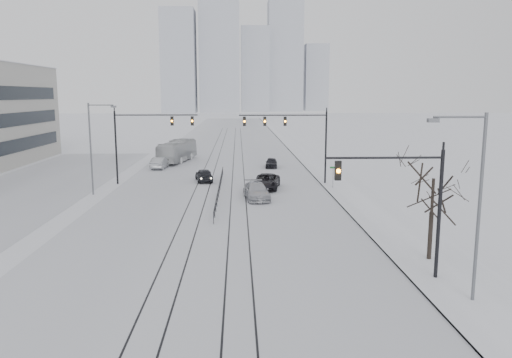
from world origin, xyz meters
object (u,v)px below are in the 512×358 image
(traffic_mast_near, at_px, (410,197))
(sedan_sb_inner, at_px, (204,175))
(sedan_sb_outer, at_px, (160,163))
(sedan_nb_front, at_px, (266,182))
(sedan_nb_far, at_px, (271,163))
(sedan_nb_right, at_px, (257,191))
(bare_tree, at_px, (433,187))
(box_truck, at_px, (177,151))

(traffic_mast_near, height_order, sedan_sb_inner, traffic_mast_near)
(sedan_sb_inner, height_order, sedan_sb_outer, sedan_sb_outer)
(sedan_nb_front, distance_m, sedan_nb_far, 15.61)
(sedan_nb_right, distance_m, sedan_nb_far, 20.97)
(traffic_mast_near, xyz_separation_m, sedan_nb_far, (-4.37, 42.01, -3.91))
(sedan_nb_right, xyz_separation_m, sedan_nb_far, (2.79, 20.78, -0.11))
(traffic_mast_near, bearing_deg, sedan_sb_inner, 112.26)
(sedan_nb_front, height_order, sedan_nb_far, sedan_nb_front)
(bare_tree, distance_m, sedan_nb_far, 39.78)
(traffic_mast_near, height_order, bare_tree, traffic_mast_near)
(sedan_sb_inner, relative_size, sedan_nb_far, 1.13)
(sedan_nb_right, relative_size, sedan_nb_far, 1.37)
(traffic_mast_near, distance_m, sedan_sb_outer, 46.00)
(sedan_nb_right, bearing_deg, box_truck, 105.08)
(traffic_mast_near, bearing_deg, sedan_nb_right, 108.65)
(bare_tree, xyz_separation_m, sedan_nb_far, (-6.78, 39.01, -3.84))
(bare_tree, height_order, sedan_nb_far, bare_tree)
(sedan_nb_right, bearing_deg, sedan_sb_outer, 114.56)
(sedan_sb_outer, distance_m, box_truck, 7.01)
(traffic_mast_near, bearing_deg, sedan_sb_outer, 114.97)
(sedan_sb_outer, bearing_deg, traffic_mast_near, 121.58)
(traffic_mast_near, height_order, sedan_nb_right, traffic_mast_near)
(traffic_mast_near, relative_size, sedan_sb_outer, 1.49)
(sedan_sb_outer, height_order, sedan_nb_far, sedan_sb_outer)
(sedan_sb_inner, height_order, sedan_nb_right, sedan_nb_right)
(sedan_nb_front, relative_size, box_truck, 0.49)
(traffic_mast_near, xyz_separation_m, sedan_nb_front, (-5.95, 26.48, -3.79))
(traffic_mast_near, bearing_deg, sedan_nb_front, 102.66)
(sedan_nb_right, bearing_deg, traffic_mast_near, -77.72)
(traffic_mast_near, xyz_separation_m, sedan_nb_right, (-7.17, 21.23, -3.80))
(sedan_sb_inner, relative_size, sedan_sb_outer, 0.92)
(sedan_sb_inner, xyz_separation_m, sedan_sb_outer, (-6.56, 10.32, 0.04))
(sedan_sb_outer, xyz_separation_m, sedan_nb_front, (13.40, -15.08, -0.01))
(bare_tree, distance_m, sedan_nb_right, 20.92)
(bare_tree, xyz_separation_m, sedan_sb_inner, (-15.20, 28.23, -3.75))
(bare_tree, relative_size, sedan_nb_front, 1.10)
(sedan_nb_right, bearing_deg, sedan_sb_inner, 112.95)
(traffic_mast_near, distance_m, sedan_nb_front, 27.40)
(sedan_sb_outer, bearing_deg, sedan_nb_right, 127.55)
(sedan_sb_inner, bearing_deg, bare_tree, 108.00)
(traffic_mast_near, relative_size, box_truck, 0.62)
(sedan_sb_outer, height_order, sedan_nb_right, sedan_sb_outer)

